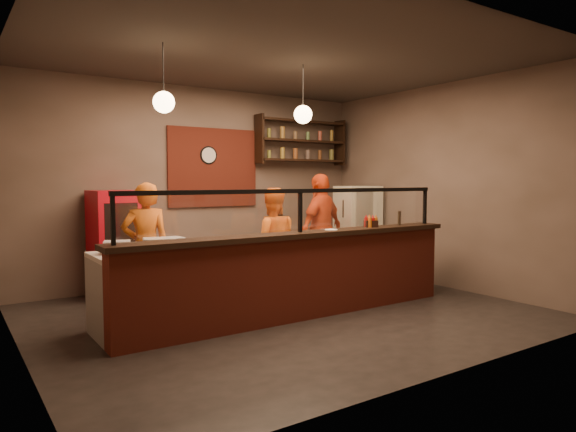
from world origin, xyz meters
TOP-DOWN VIEW (x-y plane):
  - floor at (0.00, 0.00)m, footprint 6.00×6.00m
  - ceiling at (0.00, 0.00)m, footprint 6.00×6.00m
  - wall_back at (0.00, 2.50)m, footprint 6.00×0.00m
  - wall_left at (-3.00, 0.00)m, footprint 0.00×5.00m
  - wall_right at (3.00, 0.00)m, footprint 0.00×5.00m
  - wall_front at (0.00, -2.50)m, footprint 6.00×0.00m
  - brick_patch at (0.20, 2.47)m, footprint 1.60×0.04m
  - service_counter at (0.00, -0.30)m, footprint 4.60×0.25m
  - counter_ledge at (0.00, -0.30)m, footprint 4.70×0.37m
  - worktop_cabinet at (0.00, 0.20)m, footprint 4.60×0.75m
  - worktop at (0.00, 0.20)m, footprint 4.60×0.75m
  - sneeze_guard at (0.00, -0.30)m, footprint 4.50×0.05m
  - wall_shelving at (1.90, 2.32)m, footprint 1.84×0.28m
  - wall_clock at (0.10, 2.46)m, footprint 0.30×0.04m
  - pendant_left at (-1.50, 0.20)m, footprint 0.24×0.24m
  - pendant_right at (0.40, 0.20)m, footprint 0.24×0.24m
  - cook_left at (-1.43, 1.11)m, footprint 0.66×0.49m
  - cook_mid at (0.32, 0.84)m, footprint 0.94×0.85m
  - cook_right at (1.55, 1.27)m, footprint 1.14×0.76m
  - fridge at (2.60, 1.57)m, footprint 0.74×0.70m
  - red_cooler at (-1.52, 2.15)m, footprint 0.70×0.65m
  - pizza_dough at (0.84, 0.23)m, footprint 0.58×0.58m
  - prep_tub_a at (-2.03, 0.25)m, footprint 0.33×0.29m
  - prep_tub_b at (-1.44, 0.24)m, footprint 0.29×0.24m
  - prep_tub_c at (-1.65, 0.02)m, footprint 0.38×0.33m
  - rolling_pin at (-1.47, 0.35)m, footprint 0.32×0.13m
  - condiment_caddy at (1.19, -0.27)m, footprint 0.20×0.18m
  - pepper_mill at (1.74, -0.26)m, footprint 0.05×0.05m
  - small_plate at (0.47, -0.31)m, footprint 0.20×0.20m

SIDE VIEW (x-z plane):
  - floor at x=0.00m, z-range 0.00..0.00m
  - worktop_cabinet at x=0.00m, z-range 0.00..0.85m
  - service_counter at x=0.00m, z-range 0.00..1.00m
  - red_cooler at x=-1.52m, z-range 0.00..1.54m
  - cook_mid at x=0.32m, z-range 0.00..1.58m
  - fridge at x=2.60m, z-range 0.00..1.58m
  - cook_left at x=-1.43m, z-range 0.00..1.66m
  - worktop at x=0.00m, z-range 0.85..0.90m
  - cook_right at x=1.55m, z-range 0.00..1.80m
  - pizza_dough at x=0.84m, z-range 0.90..0.91m
  - rolling_pin at x=-1.47m, z-range 0.90..0.95m
  - prep_tub_a at x=-2.03m, z-range 0.90..1.04m
  - prep_tub_b at x=-1.44m, z-range 0.90..1.04m
  - prep_tub_c at x=-1.65m, z-range 0.90..1.06m
  - counter_ledge at x=0.00m, z-range 1.00..1.06m
  - small_plate at x=0.47m, z-range 1.06..1.07m
  - condiment_caddy at x=1.19m, z-range 1.06..1.15m
  - pepper_mill at x=1.74m, z-range 1.06..1.26m
  - sneeze_guard at x=0.00m, z-range 1.11..1.63m
  - wall_back at x=0.00m, z-range -1.40..4.60m
  - wall_left at x=-3.00m, z-range -0.90..4.10m
  - wall_right at x=3.00m, z-range -0.90..4.10m
  - wall_front at x=0.00m, z-range -1.40..4.60m
  - brick_patch at x=0.20m, z-range 1.25..2.55m
  - wall_clock at x=0.10m, z-range 1.95..2.25m
  - wall_shelving at x=1.90m, z-range 1.98..2.83m
  - pendant_left at x=-1.50m, z-range 2.17..2.94m
  - pendant_right at x=0.40m, z-range 2.17..2.94m
  - ceiling at x=0.00m, z-range 3.20..3.20m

